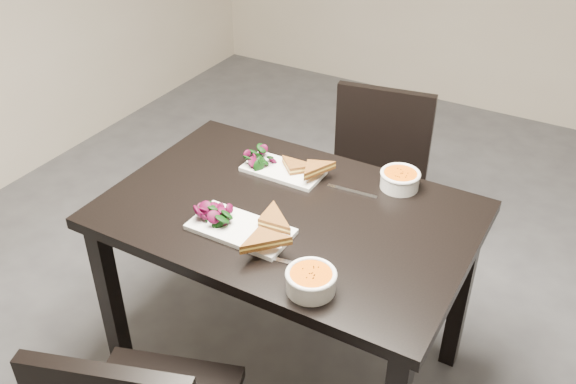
% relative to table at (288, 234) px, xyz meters
% --- Properties ---
extents(table, '(1.20, 0.80, 0.75)m').
position_rel_table_xyz_m(table, '(0.00, 0.00, 0.00)').
color(table, black).
rests_on(table, ground).
extents(chair_far, '(0.48, 0.48, 0.85)m').
position_rel_table_xyz_m(chair_far, '(0.02, 0.73, -0.17)').
color(chair_far, black).
rests_on(chair_far, ground).
extents(plate_near, '(0.32, 0.16, 0.02)m').
position_rel_table_xyz_m(plate_near, '(-0.07, -0.18, 0.11)').
color(plate_near, white).
rests_on(plate_near, table).
extents(sandwich_near, '(0.17, 0.13, 0.05)m').
position_rel_table_xyz_m(sandwich_near, '(-0.01, -0.16, 0.14)').
color(sandwich_near, '#95551F').
rests_on(sandwich_near, plate_near).
extents(salad_near, '(0.10, 0.09, 0.04)m').
position_rel_table_xyz_m(salad_near, '(-0.17, -0.18, 0.14)').
color(salad_near, black).
rests_on(salad_near, plate_near).
extents(soup_bowl_near, '(0.14, 0.14, 0.06)m').
position_rel_table_xyz_m(soup_bowl_near, '(0.25, -0.30, 0.14)').
color(soup_bowl_near, white).
rests_on(soup_bowl_near, table).
extents(cutlery_near, '(0.18, 0.04, 0.00)m').
position_rel_table_xyz_m(cutlery_near, '(0.17, -0.23, 0.10)').
color(cutlery_near, silver).
rests_on(cutlery_near, table).
extents(plate_far, '(0.29, 0.14, 0.01)m').
position_rel_table_xyz_m(plate_far, '(-0.13, 0.19, 0.11)').
color(plate_far, white).
rests_on(plate_far, table).
extents(sandwich_far, '(0.18, 0.18, 0.05)m').
position_rel_table_xyz_m(sandwich_far, '(-0.07, 0.18, 0.14)').
color(sandwich_far, '#95551F').
rests_on(sandwich_far, plate_far).
extents(salad_far, '(0.09, 0.08, 0.04)m').
position_rel_table_xyz_m(salad_far, '(-0.23, 0.19, 0.13)').
color(salad_far, black).
rests_on(salad_far, plate_far).
extents(soup_bowl_far, '(0.14, 0.14, 0.06)m').
position_rel_table_xyz_m(soup_bowl_far, '(0.27, 0.31, 0.13)').
color(soup_bowl_far, white).
rests_on(soup_bowl_far, table).
extents(cutlery_far, '(0.18, 0.03, 0.00)m').
position_rel_table_xyz_m(cutlery_far, '(0.14, 0.20, 0.10)').
color(cutlery_far, silver).
rests_on(cutlery_far, table).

